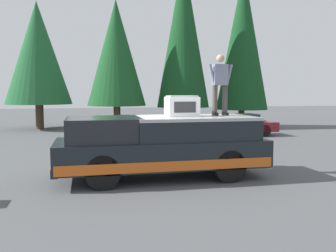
{
  "coord_description": "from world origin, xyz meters",
  "views": [
    {
      "loc": [
        -9.79,
        1.97,
        2.29
      ],
      "look_at": [
        0.14,
        -0.3,
        1.35
      ],
      "focal_mm": 38.91,
      "sensor_mm": 36.0,
      "label": 1
    }
  ],
  "objects": [
    {
      "name": "conifer_far_left",
      "position": [
        12.72,
        -8.2,
        5.72
      ],
      "size": [
        3.39,
        3.39,
        10.3
      ],
      "color": "#4C3826",
      "rests_on": "ground"
    },
    {
      "name": "conifer_center_right",
      "position": [
        14.26,
        4.76,
        4.72
      ],
      "size": [
        4.05,
        4.05,
        7.9
      ],
      "color": "#4C3826",
      "rests_on": "ground"
    },
    {
      "name": "parked_car_silver",
      "position": [
        8.17,
        -0.57,
        0.58
      ],
      "size": [
        1.64,
        4.1,
        1.16
      ],
      "color": "silver",
      "rests_on": "ground"
    },
    {
      "name": "ground_plane",
      "position": [
        0.0,
        0.0,
        0.0
      ],
      "size": [
        90.0,
        90.0,
        0.0
      ],
      "primitive_type": "plane",
      "color": "#4C4F51"
    },
    {
      "name": "pickup_truck",
      "position": [
        -0.36,
        -0.01,
        0.87
      ],
      "size": [
        2.01,
        5.54,
        1.65
      ],
      "color": "black",
      "rests_on": "ground"
    },
    {
      "name": "parked_car_maroon",
      "position": [
        8.08,
        -5.85,
        0.58
      ],
      "size": [
        1.64,
        4.1,
        1.16
      ],
      "color": "maroon",
      "rests_on": "ground"
    },
    {
      "name": "compressor_unit",
      "position": [
        -0.32,
        -0.58,
        1.93
      ],
      "size": [
        0.65,
        0.84,
        0.56
      ],
      "color": "silver",
      "rests_on": "pickup_truck"
    },
    {
      "name": "person_on_truck_bed",
      "position": [
        -0.19,
        -1.72,
        2.55
      ],
      "size": [
        0.29,
        0.72,
        1.69
      ],
      "color": "#423D38",
      "rests_on": "pickup_truck"
    },
    {
      "name": "conifer_center_left",
      "position": [
        12.47,
        0.07,
        4.65
      ],
      "size": [
        3.52,
        3.52,
        7.83
      ],
      "color": "#4C3826",
      "rests_on": "ground"
    },
    {
      "name": "conifer_left",
      "position": [
        12.49,
        -4.1,
        6.02
      ],
      "size": [
        3.28,
        3.28,
        10.69
      ],
      "color": "#4C3826",
      "rests_on": "ground"
    }
  ]
}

